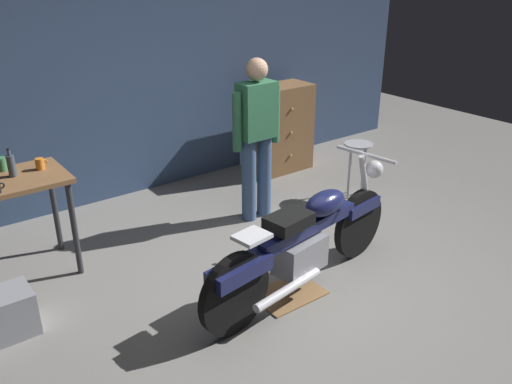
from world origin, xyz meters
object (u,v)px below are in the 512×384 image
object	(u,v)px
motorcycle	(306,240)
mug_green_speckled	(2,164)
person_standing	(257,133)
bottle	(11,165)
wooden_dresser	(280,129)
mug_orange_travel	(40,164)
storage_bin	(2,315)
shop_stool	(358,155)

from	to	relation	value
motorcycle	mug_green_speckled	world-z (taller)	mug_green_speckled
person_standing	mug_green_speckled	distance (m)	2.34
motorcycle	bottle	distance (m)	2.46
motorcycle	wooden_dresser	world-z (taller)	wooden_dresser
mug_orange_travel	storage_bin	bearing A→B (deg)	-128.05
wooden_dresser	storage_bin	world-z (taller)	wooden_dresser
person_standing	storage_bin	distance (m)	2.79
person_standing	storage_bin	xyz separation A→B (m)	(-2.65, -0.46, -0.76)
bottle	storage_bin	bearing A→B (deg)	-117.34
storage_bin	bottle	world-z (taller)	bottle
shop_stool	storage_bin	distance (m)	3.89
mug_orange_travel	shop_stool	bearing A→B (deg)	-10.70
person_standing	mug_green_speckled	bearing A→B (deg)	-13.53
person_standing	storage_bin	size ratio (longest dim) A/B	3.80
mug_orange_travel	mug_green_speckled	distance (m)	0.31
person_standing	storage_bin	world-z (taller)	person_standing
person_standing	mug_orange_travel	world-z (taller)	person_standing
person_standing	shop_stool	size ratio (longest dim) A/B	2.61
mug_orange_travel	bottle	world-z (taller)	bottle
wooden_dresser	storage_bin	distance (m)	3.98
mug_orange_travel	bottle	distance (m)	0.24
storage_bin	bottle	distance (m)	1.21
wooden_dresser	person_standing	bearing A→B (deg)	-138.79
wooden_dresser	bottle	world-z (taller)	bottle
mug_orange_travel	bottle	size ratio (longest dim) A/B	0.43
shop_stool	wooden_dresser	size ratio (longest dim) A/B	0.58
mug_orange_travel	person_standing	bearing A→B (deg)	-9.93
wooden_dresser	motorcycle	bearing A→B (deg)	-124.66
motorcycle	person_standing	bearing A→B (deg)	61.04
person_standing	wooden_dresser	distance (m)	1.47
shop_stool	wooden_dresser	bearing A→B (deg)	97.75
shop_stool	bottle	size ratio (longest dim) A/B	2.66
motorcycle	storage_bin	distance (m)	2.34
mug_green_speckled	mug_orange_travel	bearing A→B (deg)	-31.76
motorcycle	shop_stool	xyz separation A→B (m)	(1.72, 1.05, 0.05)
motorcycle	wooden_dresser	distance (m)	2.73
motorcycle	person_standing	world-z (taller)	person_standing
shop_stool	mug_orange_travel	distance (m)	3.33
mug_orange_travel	mug_green_speckled	world-z (taller)	mug_green_speckled
shop_stool	bottle	world-z (taller)	bottle
motorcycle	storage_bin	size ratio (longest dim) A/B	4.94
motorcycle	bottle	xyz separation A→B (m)	(-1.76, 1.64, 0.55)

